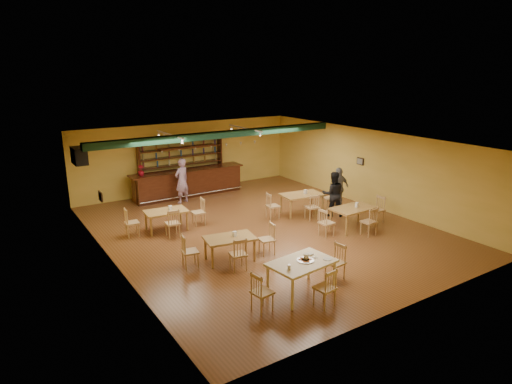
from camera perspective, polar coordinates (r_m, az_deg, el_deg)
floor at (r=15.13m, az=0.86°, el=-4.78°), size 12.00×12.00×0.00m
ceiling_beam at (r=16.75m, az=-4.45°, el=7.34°), size 10.00×0.30×0.25m
track_rail_left at (r=16.52m, az=-11.00°, el=7.23°), size 0.05×2.50×0.05m
track_rail_right at (r=17.95m, az=-1.41°, el=8.17°), size 0.05×2.50×0.05m
ac_unit at (r=16.54m, az=-21.64°, el=4.34°), size 0.34×0.70×0.48m
picture_left at (r=13.60m, az=-19.29°, el=-0.53°), size 0.04×0.34×0.28m
picture_right at (r=18.13m, az=13.21°, el=3.86°), size 0.04×0.34×0.28m
bar_counter at (r=19.12m, az=-8.66°, el=1.20°), size 4.93×0.85×1.13m
back_bar_hutch at (r=19.55m, az=-9.49°, el=3.22°), size 3.81×0.40×2.28m
poinsettia at (r=18.23m, az=-14.53°, el=2.70°), size 0.31×0.31×0.44m
dining_table_a at (r=15.23m, az=-11.39°, el=-3.58°), size 1.44×0.94×0.69m
dining_table_b at (r=16.69m, az=5.87°, el=-1.51°), size 1.63×1.11×0.76m
dining_table_c at (r=12.69m, az=-3.37°, el=-7.26°), size 1.52×1.06×0.70m
dining_table_d at (r=15.40m, az=12.29°, el=-3.30°), size 1.53×0.94×0.75m
near_table at (r=10.94m, az=5.81°, el=-10.86°), size 1.67×1.18×0.84m
pizza_tray at (r=10.82m, az=6.34°, el=-8.69°), size 0.45×0.45×0.01m
parmesan_shaker at (r=10.34m, az=4.26°, el=-9.56°), size 0.08×0.08×0.11m
napkin_stack at (r=11.14m, az=6.74°, el=-7.92°), size 0.21×0.16×0.03m
pizza_server at (r=10.96m, az=6.85°, el=-8.34°), size 0.32×0.25×0.00m
side_plate at (r=10.97m, az=9.14°, el=-8.45°), size 0.24×0.24×0.01m
patron_bar at (r=18.05m, az=-9.48°, el=1.43°), size 0.77×0.63×1.82m
patron_right_a at (r=16.48m, az=9.82°, el=-0.24°), size 1.01×0.95×1.66m
patron_right_b at (r=17.45m, az=10.56°, el=0.52°), size 0.95×0.41×1.61m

